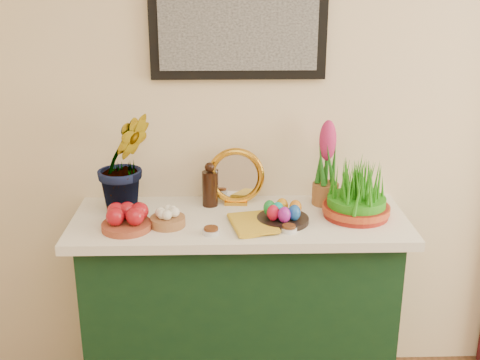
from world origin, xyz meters
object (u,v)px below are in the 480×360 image
Objects in this scene: sideboard at (240,313)px; mirror at (236,177)px; book at (233,225)px; wheatgrass_sabzeh at (357,194)px; hyacinth_green at (124,147)px.

mirror reaches higher than sideboard.
mirror is 0.30m from book.
book is 0.80× the size of wheatgrass_sabzeh.
wheatgrass_sabzeh reaches higher than book.
wheatgrass_sabzeh is at bearing -30.84° from hyacinth_green.
wheatgrass_sabzeh is at bearing -18.27° from mirror.
mirror is (-0.01, 0.16, 0.59)m from sideboard.
hyacinth_green is at bearing -170.30° from mirror.
sideboard is at bearing -85.41° from mirror.
hyacinth_green reaches higher than book.
sideboard is 0.89m from hyacinth_green.
book is at bearing -104.37° from sideboard.
book is at bearing -93.89° from mirror.
wheatgrass_sabzeh reaches higher than sideboard.
book reaches higher than sideboard.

